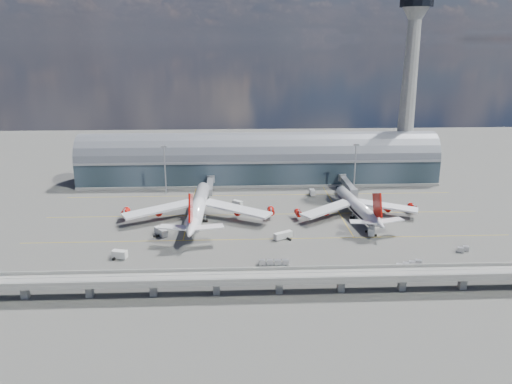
{
  "coord_description": "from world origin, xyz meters",
  "views": [
    {
      "loc": [
        -13.74,
        -198.31,
        78.07
      ],
      "look_at": [
        -4.5,
        10.0,
        14.0
      ],
      "focal_mm": 35.0,
      "sensor_mm": 36.0,
      "label": 1
    }
  ],
  "objects_px": {
    "floodlight_mast_right": "(355,166)",
    "service_truck_3": "(371,231)",
    "airliner_right": "(357,207)",
    "service_truck_2": "(283,235)",
    "airliner_left": "(198,207)",
    "service_truck_5": "(238,203)",
    "service_truck_4": "(312,193)",
    "cargo_train_2": "(463,249)",
    "service_truck_1": "(120,255)",
    "service_truck_0": "(161,232)",
    "cargo_train_0": "(274,262)",
    "cargo_train_1": "(409,265)",
    "floodlight_mast_left": "(165,168)",
    "control_tower": "(409,88)"
  },
  "relations": [
    {
      "from": "cargo_train_0",
      "to": "cargo_train_2",
      "type": "height_order",
      "value": "cargo_train_0"
    },
    {
      "from": "floodlight_mast_left",
      "to": "service_truck_0",
      "type": "bearing_deg",
      "value": -84.88
    },
    {
      "from": "airliner_right",
      "to": "cargo_train_0",
      "type": "bearing_deg",
      "value": -136.96
    },
    {
      "from": "floodlight_mast_left",
      "to": "service_truck_1",
      "type": "distance_m",
      "value": 82.6
    },
    {
      "from": "floodlight_mast_right",
      "to": "cargo_train_1",
      "type": "xyz_separation_m",
      "value": [
        -1.94,
        -93.39,
        -12.65
      ]
    },
    {
      "from": "cargo_train_0",
      "to": "cargo_train_1",
      "type": "height_order",
      "value": "cargo_train_1"
    },
    {
      "from": "service_truck_1",
      "to": "service_truck_4",
      "type": "xyz_separation_m",
      "value": [
        83.36,
        74.54,
        -0.07
      ]
    },
    {
      "from": "service_truck_5",
      "to": "cargo_train_2",
      "type": "relative_size",
      "value": 0.96
    },
    {
      "from": "airliner_left",
      "to": "cargo_train_2",
      "type": "distance_m",
      "value": 110.94
    },
    {
      "from": "service_truck_4",
      "to": "cargo_train_2",
      "type": "relative_size",
      "value": 0.93
    },
    {
      "from": "floodlight_mast_right",
      "to": "service_truck_1",
      "type": "height_order",
      "value": "floodlight_mast_right"
    },
    {
      "from": "airliner_left",
      "to": "service_truck_1",
      "type": "distance_m",
      "value": 47.62
    },
    {
      "from": "floodlight_mast_right",
      "to": "service_truck_3",
      "type": "xyz_separation_m",
      "value": [
        -7.19,
        -61.92,
        -11.98
      ]
    },
    {
      "from": "airliner_right",
      "to": "cargo_train_1",
      "type": "bearing_deg",
      "value": -89.88
    },
    {
      "from": "airliner_left",
      "to": "cargo_train_0",
      "type": "height_order",
      "value": "airliner_left"
    },
    {
      "from": "floodlight_mast_right",
      "to": "service_truck_4",
      "type": "bearing_deg",
      "value": -163.6
    },
    {
      "from": "floodlight_mast_right",
      "to": "service_truck_4",
      "type": "distance_m",
      "value": 27.26
    },
    {
      "from": "airliner_left",
      "to": "service_truck_4",
      "type": "height_order",
      "value": "airliner_left"
    },
    {
      "from": "service_truck_2",
      "to": "service_truck_1",
      "type": "bearing_deg",
      "value": 74.89
    },
    {
      "from": "control_tower",
      "to": "service_truck_0",
      "type": "relative_size",
      "value": 13.9
    },
    {
      "from": "service_truck_4",
      "to": "cargo_train_1",
      "type": "distance_m",
      "value": 89.12
    },
    {
      "from": "service_truck_5",
      "to": "cargo_train_0",
      "type": "height_order",
      "value": "service_truck_5"
    },
    {
      "from": "floodlight_mast_right",
      "to": "cargo_train_0",
      "type": "height_order",
      "value": "floodlight_mast_right"
    },
    {
      "from": "service_truck_5",
      "to": "cargo_train_1",
      "type": "relative_size",
      "value": 0.49
    },
    {
      "from": "airliner_right",
      "to": "service_truck_2",
      "type": "height_order",
      "value": "airliner_right"
    },
    {
      "from": "service_truck_1",
      "to": "cargo_train_1",
      "type": "bearing_deg",
      "value": -81.34
    },
    {
      "from": "airliner_left",
      "to": "service_truck_0",
      "type": "distance_m",
      "value": 22.68
    },
    {
      "from": "airliner_left",
      "to": "service_truck_5",
      "type": "xyz_separation_m",
      "value": [
        17.84,
        20.09,
        -4.97
      ]
    },
    {
      "from": "service_truck_1",
      "to": "airliner_right",
      "type": "bearing_deg",
      "value": -52.27
    },
    {
      "from": "floodlight_mast_right",
      "to": "airliner_left",
      "type": "distance_m",
      "value": 91.0
    },
    {
      "from": "control_tower",
      "to": "service_truck_1",
      "type": "relative_size",
      "value": 17.23
    },
    {
      "from": "service_truck_1",
      "to": "cargo_train_1",
      "type": "height_order",
      "value": "service_truck_1"
    },
    {
      "from": "service_truck_5",
      "to": "cargo_train_1",
      "type": "distance_m",
      "value": 93.58
    },
    {
      "from": "service_truck_3",
      "to": "service_truck_2",
      "type": "bearing_deg",
      "value": -161.65
    },
    {
      "from": "floodlight_mast_left",
      "to": "cargo_train_0",
      "type": "distance_m",
      "value": 103.23
    },
    {
      "from": "cargo_train_1",
      "to": "cargo_train_2",
      "type": "relative_size",
      "value": 1.97
    },
    {
      "from": "floodlight_mast_right",
      "to": "service_truck_1",
      "type": "bearing_deg",
      "value": -142.67
    },
    {
      "from": "airliner_right",
      "to": "service_truck_0",
      "type": "height_order",
      "value": "airliner_right"
    },
    {
      "from": "service_truck_0",
      "to": "cargo_train_0",
      "type": "xyz_separation_m",
      "value": [
        44.68,
        -30.41,
        -0.63
      ]
    },
    {
      "from": "cargo_train_2",
      "to": "service_truck_1",
      "type": "bearing_deg",
      "value": 112.15
    },
    {
      "from": "service_truck_3",
      "to": "cargo_train_0",
      "type": "xyz_separation_m",
      "value": [
        -42.84,
        -27.51,
        -0.69
      ]
    },
    {
      "from": "floodlight_mast_left",
      "to": "cargo_train_0",
      "type": "bearing_deg",
      "value": -60.81
    },
    {
      "from": "service_truck_1",
      "to": "cargo_train_0",
      "type": "relative_size",
      "value": 0.54
    },
    {
      "from": "cargo_train_2",
      "to": "service_truck_0",
      "type": "bearing_deg",
      "value": 101.43
    },
    {
      "from": "floodlight_mast_right",
      "to": "cargo_train_2",
      "type": "distance_m",
      "value": 85.11
    },
    {
      "from": "cargo_train_0",
      "to": "cargo_train_1",
      "type": "distance_m",
      "value": 48.25
    },
    {
      "from": "service_truck_1",
      "to": "service_truck_2",
      "type": "height_order",
      "value": "service_truck_1"
    },
    {
      "from": "service_truck_3",
      "to": "service_truck_1",
      "type": "bearing_deg",
      "value": -155.47
    },
    {
      "from": "service_truck_0",
      "to": "service_truck_2",
      "type": "bearing_deg",
      "value": -43.37
    },
    {
      "from": "airliner_left",
      "to": "service_truck_1",
      "type": "bearing_deg",
      "value": -122.43
    }
  ]
}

